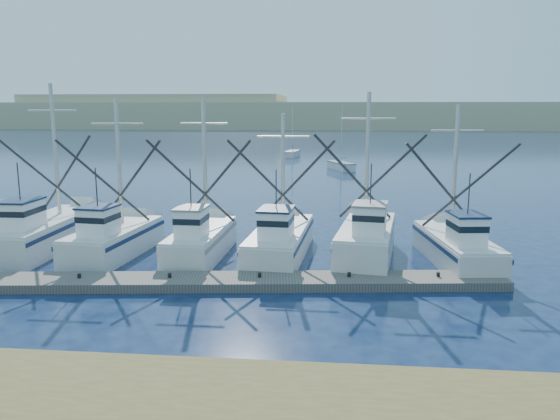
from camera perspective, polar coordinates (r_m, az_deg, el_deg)
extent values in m
plane|color=#0C1936|center=(19.14, 2.20, -13.50)|extent=(500.00, 500.00, 0.00)
cube|color=#615D57|center=(24.97, -11.44, -7.37)|extent=(30.02, 5.37, 0.40)
cube|color=tan|center=(227.46, 5.45, 9.82)|extent=(360.00, 60.00, 10.00)
cube|color=silver|center=(33.49, -23.13, -2.37)|extent=(2.75, 9.21, 1.59)
cube|color=white|center=(31.20, -25.38, -0.55)|extent=(1.54, 2.26, 1.50)
cylinder|color=#B7B2A8|center=(34.20, -22.44, 5.74)|extent=(0.22, 0.22, 7.62)
cube|color=silver|center=(30.71, -16.91, -3.24)|extent=(3.32, 7.29, 1.42)
cube|color=white|center=(28.78, -18.43, -1.26)|extent=(1.69, 1.87, 1.50)
cylinder|color=#B7B2A8|center=(31.13, -16.48, 4.79)|extent=(0.22, 0.22, 6.96)
cube|color=silver|center=(29.29, -8.22, -3.53)|extent=(2.50, 7.26, 1.44)
cube|color=white|center=(27.23, -9.22, -1.46)|extent=(1.38, 1.79, 1.50)
cylinder|color=#B7B2A8|center=(29.76, -7.87, 4.92)|extent=(0.22, 0.22, 6.96)
cube|color=silver|center=(29.20, 0.05, -3.50)|extent=(3.16, 8.59, 1.41)
cube|color=white|center=(26.78, -0.40, -1.60)|extent=(1.64, 2.15, 1.50)
cylinder|color=#B7B2A8|center=(29.94, 0.32, 4.17)|extent=(0.22, 0.22, 6.11)
cube|color=silver|center=(28.73, 9.02, -3.50)|extent=(3.64, 7.99, 1.76)
cube|color=white|center=(26.45, 9.36, -1.12)|extent=(1.74, 2.07, 1.50)
cylinder|color=#B7B2A8|center=(29.31, 9.11, 5.35)|extent=(0.22, 0.22, 6.89)
cube|color=silver|center=(29.35, 17.90, -4.00)|extent=(3.33, 7.81, 1.35)
cube|color=white|center=(27.18, 18.91, -2.11)|extent=(1.60, 2.01, 1.50)
cylinder|color=#B7B2A8|center=(29.89, 17.82, 4.07)|extent=(0.22, 0.22, 6.66)
cube|color=silver|center=(70.80, 6.37, 4.55)|extent=(3.67, 5.88, 0.90)
cylinder|color=#B7B2A8|center=(70.79, 6.44, 7.84)|extent=(0.12, 0.12, 7.20)
cube|color=silver|center=(89.33, 1.28, 5.85)|extent=(2.44, 5.85, 0.90)
cylinder|color=#B7B2A8|center=(89.39, 1.30, 8.46)|extent=(0.12, 0.12, 7.20)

